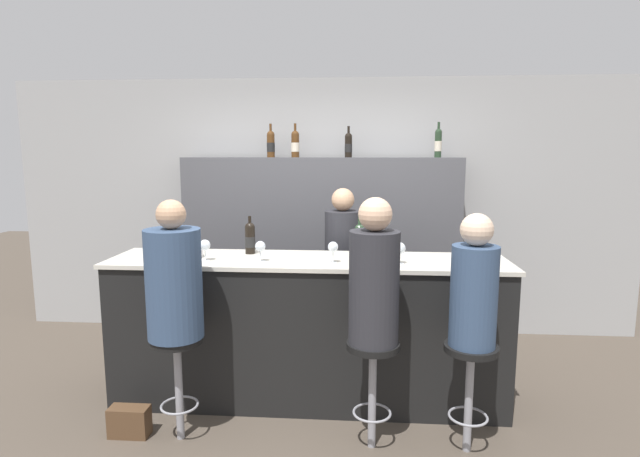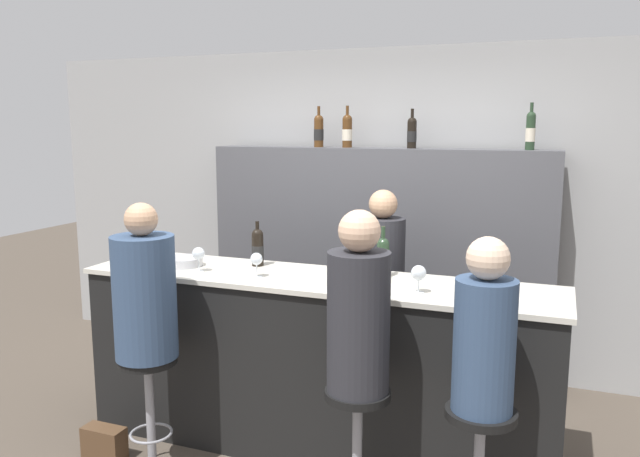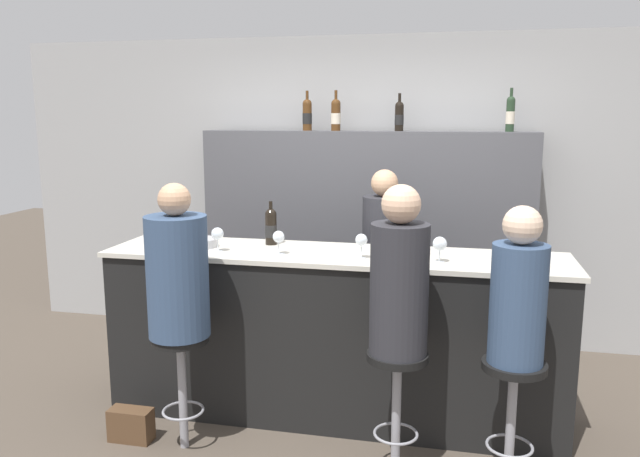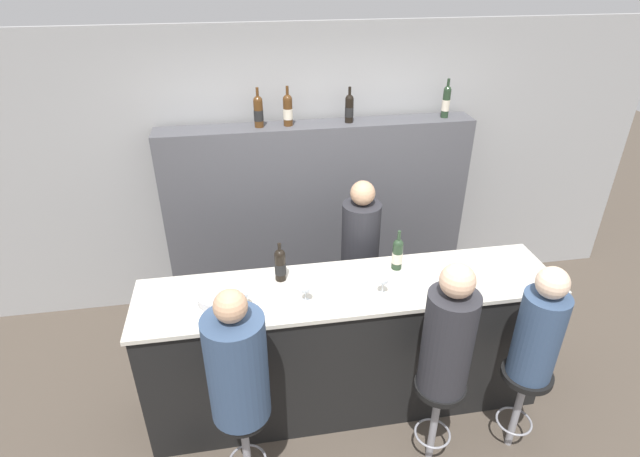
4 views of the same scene
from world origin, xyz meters
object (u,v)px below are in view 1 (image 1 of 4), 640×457
(wine_glass_3, at_px, (400,249))
(wine_glass_1, at_px, (260,247))
(wine_glass_2, at_px, (333,247))
(metal_bowl, at_px, (186,254))
(wine_bottle_counter_0, at_px, (250,238))
(guest_seated_left, at_px, (174,279))
(bar_stool_left, at_px, (178,361))
(bar_stool_right, at_px, (470,371))
(wine_bottle_backbar_1, at_px, (295,144))
(wine_bottle_counter_1, at_px, (359,239))
(bar_stool_middle, at_px, (373,367))
(wine_glass_0, at_px, (205,246))
(guest_seated_middle, at_px, (374,280))
(guest_seated_right, at_px, (474,288))
(wine_bottle_backbar_2, at_px, (348,145))
(wine_bottle_backbar_3, at_px, (438,143))
(bartender, at_px, (342,284))
(wine_bottle_backbar_0, at_px, (271,144))
(handbag, at_px, (129,422))

(wine_glass_3, bearing_deg, wine_glass_1, 180.00)
(wine_glass_2, relative_size, metal_bowl, 0.63)
(wine_bottle_counter_0, xyz_separation_m, guest_seated_left, (-0.32, -0.75, -0.14))
(bar_stool_left, relative_size, bar_stool_right, 1.00)
(bar_stool_left, bearing_deg, wine_glass_2, 25.90)
(wine_bottle_backbar_1, relative_size, wine_glass_3, 2.14)
(wine_bottle_counter_1, bearing_deg, wine_bottle_backbar_1, 118.11)
(wine_bottle_counter_1, height_order, bar_stool_middle, wine_bottle_counter_1)
(wine_bottle_backbar_1, bearing_deg, wine_glass_1, -92.91)
(wine_bottle_backbar_1, distance_m, bar_stool_left, 2.45)
(bar_stool_middle, bearing_deg, bar_stool_right, 0.00)
(wine_glass_0, bearing_deg, wine_glass_3, 0.00)
(guest_seated_middle, xyz_separation_m, guest_seated_right, (0.60, 0.00, -0.04))
(wine_glass_1, bearing_deg, wine_bottle_backbar_2, 67.88)
(metal_bowl, height_order, bar_stool_right, metal_bowl)
(bar_stool_right, xyz_separation_m, guest_seated_right, (0.00, 0.00, 0.53))
(wine_bottle_backbar_3, distance_m, wine_glass_0, 2.47)
(wine_bottle_backbar_1, height_order, bartender, wine_bottle_backbar_1)
(bar_stool_middle, relative_size, bartender, 0.44)
(metal_bowl, relative_size, guest_seated_middle, 0.26)
(wine_glass_3, bearing_deg, wine_glass_2, 180.00)
(wine_glass_1, xyz_separation_m, metal_bowl, (-0.58, 0.10, -0.08))
(wine_glass_2, bearing_deg, bar_stool_middle, -59.94)
(bar_stool_middle, relative_size, guest_seated_middle, 0.77)
(wine_bottle_backbar_2, height_order, bar_stool_left, wine_bottle_backbar_2)
(guest_seated_left, bearing_deg, bar_stool_middle, 0.00)
(wine_bottle_backbar_0, bearing_deg, wine_bottle_counter_1, -53.53)
(wine_bottle_counter_0, relative_size, guest_seated_left, 0.33)
(wine_bottle_backbar_0, xyz_separation_m, wine_glass_2, (0.68, -1.46, -0.75))
(wine_glass_1, bearing_deg, handbag, -149.49)
(wine_bottle_backbar_2, relative_size, bar_stool_left, 0.43)
(wine_bottle_backbar_3, relative_size, wine_glass_2, 2.20)
(wine_bottle_backbar_2, xyz_separation_m, guest_seated_left, (-1.05, -1.93, -0.86))
(wine_bottle_backbar_1, bearing_deg, wine_bottle_backbar_3, 0.00)
(wine_bottle_backbar_1, xyz_separation_m, bar_stool_left, (-0.53, -1.93, -1.42))
(wine_bottle_counter_1, relative_size, wine_bottle_backbar_2, 1.03)
(guest_seated_middle, distance_m, handbag, 1.88)
(handbag, bearing_deg, wine_glass_0, 49.64)
(wine_bottle_backbar_2, height_order, bartender, wine_bottle_backbar_2)
(wine_glass_1, distance_m, bar_stool_right, 1.61)
(wine_glass_2, distance_m, metal_bowl, 1.10)
(guest_seated_left, bearing_deg, wine_bottle_backbar_3, 45.37)
(wine_glass_2, bearing_deg, wine_bottle_backbar_2, 87.03)
(wine_glass_0, relative_size, metal_bowl, 0.64)
(bar_stool_left, relative_size, handbag, 2.67)
(guest_seated_right, bearing_deg, wine_bottle_backbar_2, 112.40)
(bar_stool_middle, bearing_deg, guest_seated_middle, 0.00)
(wine_glass_2, bearing_deg, wine_bottle_backbar_0, 115.14)
(wine_glass_0, bearing_deg, wine_glass_2, 0.00)
(wine_bottle_counter_0, bearing_deg, wine_glass_0, -133.54)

